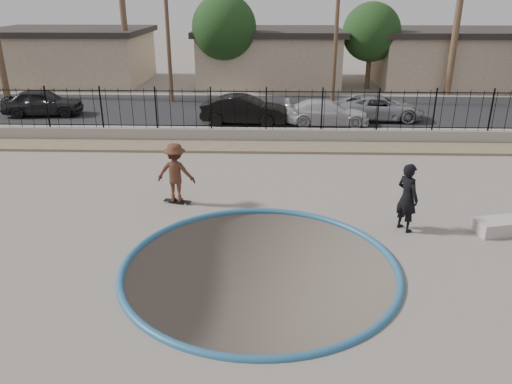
{
  "coord_description": "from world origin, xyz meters",
  "views": [
    {
      "loc": [
        0.24,
        -11.9,
        6.42
      ],
      "look_at": [
        -0.2,
        2.0,
        0.82
      ],
      "focal_mm": 35.0,
      "sensor_mm": 36.0,
      "label": 1
    }
  ],
  "objects_px": {
    "videographer": "(407,197)",
    "car_c": "(327,113)",
    "concrete_ledge": "(503,226)",
    "skateboard": "(177,201)",
    "car_a": "(43,102)",
    "car_d": "(379,108)",
    "car_b": "(244,110)",
    "skater": "(176,175)"
  },
  "relations": [
    {
      "from": "videographer",
      "to": "car_d",
      "type": "relative_size",
      "value": 0.43
    },
    {
      "from": "skateboard",
      "to": "videographer",
      "type": "distance_m",
      "value": 7.19
    },
    {
      "from": "skater",
      "to": "car_a",
      "type": "relative_size",
      "value": 0.45
    },
    {
      "from": "videographer",
      "to": "concrete_ledge",
      "type": "height_order",
      "value": "videographer"
    },
    {
      "from": "skateboard",
      "to": "videographer",
      "type": "xyz_separation_m",
      "value": [
        6.92,
        -1.73,
        0.94
      ]
    },
    {
      "from": "car_a",
      "to": "skateboard",
      "type": "bearing_deg",
      "value": -147.25
    },
    {
      "from": "skater",
      "to": "videographer",
      "type": "height_order",
      "value": "videographer"
    },
    {
      "from": "concrete_ledge",
      "to": "car_d",
      "type": "relative_size",
      "value": 0.34
    },
    {
      "from": "car_c",
      "to": "concrete_ledge",
      "type": "bearing_deg",
      "value": -162.46
    },
    {
      "from": "concrete_ledge",
      "to": "car_c",
      "type": "height_order",
      "value": "car_c"
    },
    {
      "from": "car_a",
      "to": "videographer",
      "type": "bearing_deg",
      "value": -135.63
    },
    {
      "from": "car_a",
      "to": "car_b",
      "type": "distance_m",
      "value": 11.31
    },
    {
      "from": "videographer",
      "to": "car_c",
      "type": "relative_size",
      "value": 0.46
    },
    {
      "from": "car_d",
      "to": "car_a",
      "type": "bearing_deg",
      "value": 89.14
    },
    {
      "from": "skateboard",
      "to": "videographer",
      "type": "bearing_deg",
      "value": -1.73
    },
    {
      "from": "car_b",
      "to": "car_d",
      "type": "relative_size",
      "value": 0.95
    },
    {
      "from": "videographer",
      "to": "concrete_ledge",
      "type": "relative_size",
      "value": 1.26
    },
    {
      "from": "skateboard",
      "to": "car_c",
      "type": "height_order",
      "value": "car_c"
    },
    {
      "from": "skateboard",
      "to": "videographer",
      "type": "height_order",
      "value": "videographer"
    },
    {
      "from": "car_a",
      "to": "skater",
      "type": "bearing_deg",
      "value": -147.25
    },
    {
      "from": "skater",
      "to": "car_d",
      "type": "xyz_separation_m",
      "value": [
        8.76,
        11.56,
        -0.28
      ]
    },
    {
      "from": "skater",
      "to": "car_d",
      "type": "distance_m",
      "value": 14.51
    },
    {
      "from": "car_c",
      "to": "car_b",
      "type": "bearing_deg",
      "value": 89.16
    },
    {
      "from": "videographer",
      "to": "car_c",
      "type": "height_order",
      "value": "videographer"
    },
    {
      "from": "car_a",
      "to": "car_d",
      "type": "distance_m",
      "value": 18.33
    },
    {
      "from": "skateboard",
      "to": "car_d",
      "type": "xyz_separation_m",
      "value": [
        8.76,
        11.56,
        0.62
      ]
    },
    {
      "from": "videographer",
      "to": "car_b",
      "type": "height_order",
      "value": "videographer"
    },
    {
      "from": "skateboard",
      "to": "car_b",
      "type": "distance_m",
      "value": 10.63
    },
    {
      "from": "concrete_ledge",
      "to": "car_d",
      "type": "xyz_separation_m",
      "value": [
        -0.94,
        13.39,
        0.48
      ]
    },
    {
      "from": "skateboard",
      "to": "car_c",
      "type": "bearing_deg",
      "value": 72.9
    },
    {
      "from": "skateboard",
      "to": "skater",
      "type": "bearing_deg",
      "value": 0.0
    },
    {
      "from": "car_a",
      "to": "car_c",
      "type": "bearing_deg",
      "value": -101.75
    },
    {
      "from": "skateboard",
      "to": "concrete_ledge",
      "type": "distance_m",
      "value": 9.87
    },
    {
      "from": "car_c",
      "to": "car_d",
      "type": "relative_size",
      "value": 0.93
    },
    {
      "from": "car_d",
      "to": "videographer",
      "type": "bearing_deg",
      "value": 172.62
    },
    {
      "from": "skater",
      "to": "car_d",
      "type": "bearing_deg",
      "value": -119.79
    },
    {
      "from": "car_c",
      "to": "car_d",
      "type": "distance_m",
      "value": 3.11
    },
    {
      "from": "car_a",
      "to": "concrete_ledge",
      "type": "bearing_deg",
      "value": -131.5
    },
    {
      "from": "car_d",
      "to": "concrete_ledge",
      "type": "bearing_deg",
      "value": -175.48
    },
    {
      "from": "car_b",
      "to": "car_c",
      "type": "relative_size",
      "value": 1.02
    },
    {
      "from": "concrete_ledge",
      "to": "car_a",
      "type": "xyz_separation_m",
      "value": [
        -19.27,
        13.83,
        0.56
      ]
    },
    {
      "from": "skateboard",
      "to": "car_b",
      "type": "height_order",
      "value": "car_b"
    }
  ]
}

